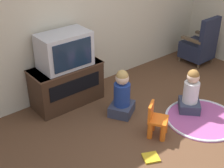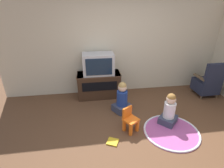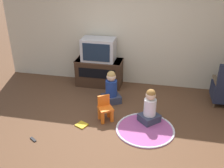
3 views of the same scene
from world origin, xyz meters
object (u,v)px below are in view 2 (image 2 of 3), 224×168
at_px(child_watching_center, 169,111).
at_px(black_armchair, 207,83).
at_px(tv_cabinet, 99,85).
at_px(child_watching_left, 122,99).
at_px(book, 113,142).
at_px(television, 98,64).
at_px(yellow_kid_chair, 130,121).

bearing_deg(child_watching_center, black_armchair, -11.17).
height_order(tv_cabinet, child_watching_center, child_watching_center).
relative_size(child_watching_left, book, 2.86).
bearing_deg(book, child_watching_center, -46.77).
bearing_deg(book, television, 28.65).
xyz_separation_m(television, child_watching_center, (1.31, -1.34, -0.61)).
relative_size(tv_cabinet, child_watching_center, 1.60).
distance_m(yellow_kid_chair, book, 0.52).
height_order(television, child_watching_left, television).
xyz_separation_m(black_armchair, child_watching_center, (-1.50, -0.98, -0.06)).
distance_m(tv_cabinet, yellow_kid_chair, 1.54).
xyz_separation_m(black_armchair, book, (-2.71, -1.37, -0.35)).
height_order(child_watching_left, child_watching_center, child_watching_left).
bearing_deg(book, tv_cabinet, 28.62).
relative_size(child_watching_left, child_watching_center, 1.05).
height_order(television, yellow_kid_chair, television).
distance_m(black_armchair, child_watching_left, 2.39).
distance_m(tv_cabinet, book, 1.78).
xyz_separation_m(television, black_armchair, (2.81, -0.36, -0.54)).
relative_size(black_armchair, yellow_kid_chair, 1.97).
xyz_separation_m(yellow_kid_chair, book, (-0.38, -0.29, -0.19)).
height_order(tv_cabinet, television, television).
bearing_deg(television, child_watching_left, -58.87).
height_order(tv_cabinet, yellow_kid_chair, tv_cabinet).
distance_m(television, child_watching_center, 1.97).
bearing_deg(yellow_kid_chair, child_watching_center, -26.14).
bearing_deg(tv_cabinet, yellow_kid_chair, -71.55).
bearing_deg(child_watching_left, black_armchair, -21.31).
bearing_deg(book, child_watching_left, 5.12).
height_order(black_armchair, child_watching_left, black_armchair).
distance_m(tv_cabinet, black_armchair, 2.84).
relative_size(television, child_watching_center, 1.10).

